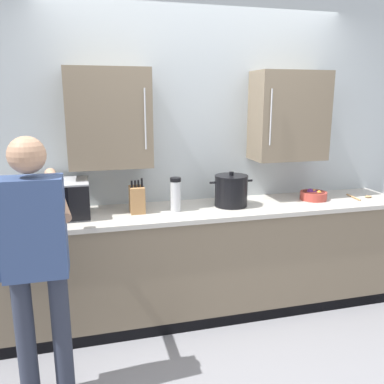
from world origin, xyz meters
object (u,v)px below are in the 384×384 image
Objects in this scene: wooden_spoon at (361,197)px; fruit_bowl at (313,195)px; stock_pot at (231,191)px; knife_block at (137,199)px; microwave_oven at (51,200)px; thermos_flask at (176,194)px; person_figure at (36,251)px.

wooden_spoon is 0.45m from fruit_bowl.
stock_pot is 1.35× the size of knife_block.
microwave_oven reaches higher than wooden_spoon.
microwave_oven is at bearing 178.38° from wooden_spoon.
fruit_bowl is (0.77, 0.01, -0.09)m from stock_pot.
wooden_spoon is 0.96× the size of fruit_bowl.
microwave_oven reaches higher than thermos_flask.
microwave_oven is 0.78m from person_figure.
person_figure is at bearing -131.44° from knife_block.
microwave_oven is 1.40× the size of stock_pot.
knife_block is 1.19× the size of fruit_bowl.
thermos_flask is (0.93, -0.06, -0.00)m from microwave_oven.
fruit_bowl is 0.14× the size of person_figure.
fruit_bowl reaches higher than wooden_spoon.
knife_block reaches higher than thermos_flask.
microwave_oven is 2.17m from fruit_bowl.
wooden_spoon is at bearing -1.50° from knife_block.
person_figure reaches higher than thermos_flask.
knife_block is at bearing 48.56° from person_figure.
microwave_oven is at bearing 178.02° from knife_block.
fruit_bowl is (2.17, -0.02, -0.09)m from microwave_oven.
wooden_spoon is (1.68, -0.01, -0.13)m from thermos_flask.
person_figure is at bearing -152.51° from stock_pot.
stock_pot reaches higher than knife_block.
stock_pot is 1.61m from person_figure.
person_figure is (-1.43, -0.74, -0.09)m from stock_pot.
stock_pot is (1.40, -0.03, -0.01)m from microwave_oven.
person_figure is (-0.66, -0.75, -0.07)m from knife_block.
stock_pot is 1.66× the size of wooden_spoon.
microwave_oven is 0.32× the size of person_figure.
stock_pot is 0.77m from fruit_bowl.
person_figure reaches higher than microwave_oven.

